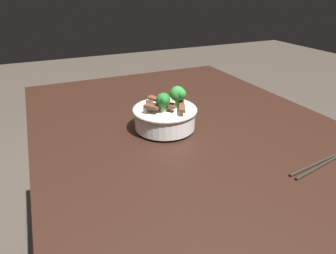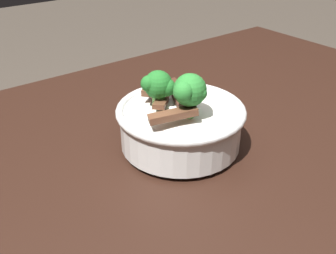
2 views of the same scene
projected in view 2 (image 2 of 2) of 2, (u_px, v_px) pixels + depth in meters
The scene contains 2 objects.
dining_table at pixel (181, 227), 0.58m from camera, with size 1.42×0.96×0.82m.
rice_bowl at pixel (180, 120), 0.60m from camera, with size 0.20×0.20×0.14m.
Camera 2 is at (0.28, 0.33, 1.16)m, focal length 41.08 mm.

